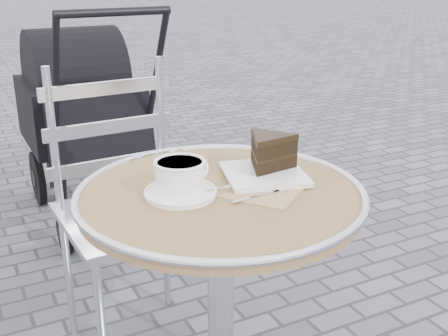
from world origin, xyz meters
name	(u,v)px	position (x,y,z in m)	size (l,w,h in m)	color
cafe_table	(221,250)	(0.00, 0.00, 0.57)	(0.72, 0.72, 0.74)	silver
cappuccino_set	(181,180)	(-0.10, 0.02, 0.77)	(0.20, 0.17, 0.09)	white
cake_plate_set	(268,157)	(0.16, 0.04, 0.78)	(0.30, 0.32, 0.11)	tan
bistro_chair	(121,177)	(-0.10, 0.54, 0.60)	(0.45, 0.45, 0.97)	silver
baby_stroller	(85,123)	(0.04, 1.62, 0.49)	(0.51, 1.06, 1.10)	black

